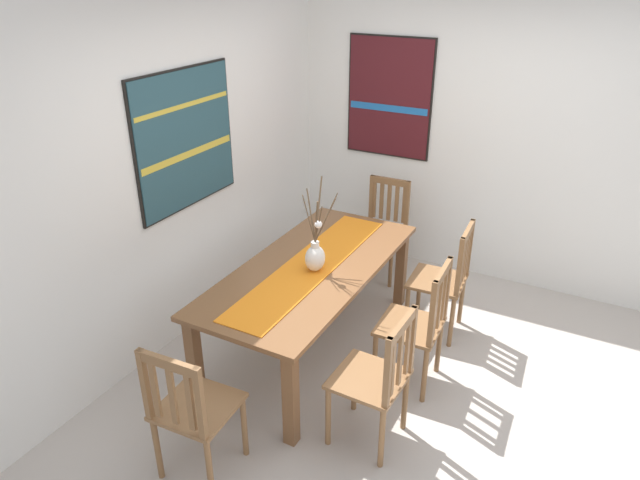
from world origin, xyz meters
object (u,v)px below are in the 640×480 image
object	(u,v)px
chair_0	(192,409)
painting_on_side_wall	(389,98)
chair_4	(377,378)
dining_table	(311,277)
chair_2	(446,277)
chair_1	(418,324)
painting_on_back_wall	(185,139)
chair_3	(383,225)
centerpiece_vase	(315,255)

from	to	relation	value
chair_0	painting_on_side_wall	world-z (taller)	painting_on_side_wall
chair_4	painting_on_side_wall	world-z (taller)	painting_on_side_wall
dining_table	chair_2	distance (m)	1.08
chair_0	chair_1	bearing A→B (deg)	-31.09
chair_0	dining_table	bearing A→B (deg)	0.40
painting_on_back_wall	painting_on_side_wall	world-z (taller)	painting_on_side_wall
chair_1	chair_3	xyz separation A→B (m)	(1.40, 0.84, 0.00)
chair_3	painting_on_back_wall	world-z (taller)	painting_on_back_wall
dining_table	chair_1	xyz separation A→B (m)	(-0.01, -0.85, -0.14)
dining_table	chair_4	bearing A→B (deg)	-128.86
chair_0	painting_on_back_wall	world-z (taller)	painting_on_back_wall
dining_table	chair_0	bearing A→B (deg)	-179.60
chair_3	painting_on_back_wall	xyz separation A→B (m)	(-1.46, 1.02, 1.06)
centerpiece_vase	chair_3	world-z (taller)	centerpiece_vase
chair_2	chair_4	world-z (taller)	chair_2
centerpiece_vase	chair_0	xyz separation A→B (m)	(-1.35, 0.05, -0.37)
painting_on_side_wall	painting_on_back_wall	bearing A→B (deg)	155.15
chair_4	chair_1	bearing A→B (deg)	-2.19
painting_on_side_wall	chair_3	bearing A→B (deg)	-158.02
centerpiece_vase	chair_0	bearing A→B (deg)	177.80
centerpiece_vase	chair_4	size ratio (longest dim) A/B	0.70
chair_2	painting_on_back_wall	distance (m)	2.26
chair_2	chair_1	bearing A→B (deg)	-178.31
chair_2	chair_3	world-z (taller)	chair_2
painting_on_side_wall	chair_2	bearing A→B (deg)	-138.24
chair_1	chair_4	xyz separation A→B (m)	(-0.65, 0.02, -0.01)
chair_1	chair_2	size ratio (longest dim) A/B	1.01
chair_2	painting_on_back_wall	size ratio (longest dim) A/B	0.90
chair_3	painting_on_back_wall	distance (m)	2.07
dining_table	chair_1	distance (m)	0.86
chair_0	chair_4	world-z (taller)	chair_4
chair_3	chair_4	size ratio (longest dim) A/B	0.98
centerpiece_vase	chair_1	bearing A→B (deg)	-87.28
chair_4	painting_on_back_wall	bearing A→B (deg)	72.08
dining_table	painting_on_side_wall	distance (m)	2.04
chair_0	painting_on_side_wall	distance (m)	3.38
dining_table	centerpiece_vase	distance (m)	0.23
centerpiece_vase	chair_0	size ratio (longest dim) A/B	0.71
chair_3	chair_4	world-z (taller)	chair_4
chair_1	painting_on_side_wall	xyz separation A→B (m)	(1.80, 1.00, 1.11)
chair_1	painting_on_back_wall	distance (m)	2.15
dining_table	painting_on_side_wall	bearing A→B (deg)	5.03
chair_1	chair_2	distance (m)	0.70
chair_1	painting_on_back_wall	xyz separation A→B (m)	(-0.06, 1.86, 1.06)
painting_on_side_wall	dining_table	bearing A→B (deg)	-174.97
chair_2	chair_4	distance (m)	1.35
centerpiece_vase	painting_on_side_wall	size ratio (longest dim) A/B	0.60
chair_1	chair_3	size ratio (longest dim) A/B	1.04
centerpiece_vase	chair_3	size ratio (longest dim) A/B	0.72
chair_3	painting_on_side_wall	bearing A→B (deg)	21.98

